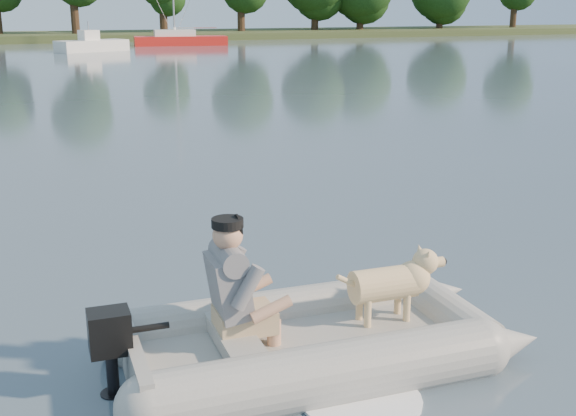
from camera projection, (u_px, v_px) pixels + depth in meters
name	position (u px, v px, depth m)	size (l,w,h in m)	color
water	(324.00, 369.00, 6.19)	(160.00, 160.00, 0.00)	slate
shore_bank	(30.00, 38.00, 61.73)	(160.00, 12.00, 0.70)	#47512D
dinghy	(316.00, 293.00, 6.19)	(4.62, 2.86, 1.45)	gray
man	(231.00, 281.00, 5.95)	(0.76, 0.65, 1.13)	slate
dog	(384.00, 290.00, 6.48)	(0.98, 0.35, 0.65)	tan
outboard_motor	(111.00, 357.00, 5.70)	(0.43, 0.30, 0.82)	black
motorboat	(91.00, 37.00, 47.26)	(4.81, 1.85, 2.03)	white
sailboat	(180.00, 40.00, 54.43)	(7.10, 2.93, 9.47)	red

